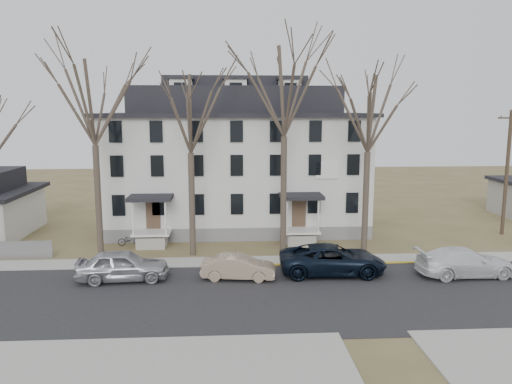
{
  "coord_description": "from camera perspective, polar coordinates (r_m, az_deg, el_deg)",
  "views": [
    {
      "loc": [
        -2.72,
        -22.32,
        9.49
      ],
      "look_at": [
        -0.86,
        9.0,
        4.32
      ],
      "focal_mm": 35.0,
      "sensor_mm": 36.0,
      "label": 1
    }
  ],
  "objects": [
    {
      "name": "tree_mid_left",
      "position": [
        32.2,
        -7.56,
        9.49
      ],
      "size": [
        7.8,
        7.8,
        12.74
      ],
      "color": "#473B31",
      "rests_on": "ground"
    },
    {
      "name": "yellow_curb",
      "position": [
        31.86,
        10.9,
        -8.14
      ],
      "size": [
        14.0,
        0.25,
        0.06
      ],
      "primitive_type": "cube",
      "color": "gold",
      "rests_on": "ground"
    },
    {
      "name": "car_white",
      "position": [
        31.34,
        22.78,
        -7.47
      ],
      "size": [
        5.64,
        2.45,
        1.61
      ],
      "primitive_type": "imported",
      "rotation": [
        0.0,
        0.0,
        1.6
      ],
      "color": "white",
      "rests_on": "ground"
    },
    {
      "name": "ground",
      "position": [
        24.4,
        3.36,
        -13.54
      ],
      "size": [
        120.0,
        120.0,
        0.0
      ],
      "primitive_type": "plane",
      "color": "brown",
      "rests_on": "ground"
    },
    {
      "name": "tree_mid_right",
      "position": [
        33.41,
        12.79,
        9.33
      ],
      "size": [
        7.8,
        7.8,
        12.74
      ],
      "color": "#473B31",
      "rests_on": "ground"
    },
    {
      "name": "tree_far_left",
      "position": [
        33.18,
        -18.16,
        10.38
      ],
      "size": [
        8.4,
        8.4,
        13.72
      ],
      "color": "#473B31",
      "rests_on": "ground"
    },
    {
      "name": "car_silver",
      "position": [
        29.16,
        -15.0,
        -8.17
      ],
      "size": [
        5.21,
        2.4,
        1.73
      ],
      "primitive_type": "imported",
      "rotation": [
        0.0,
        0.0,
        1.64
      ],
      "color": "#ACADB5",
      "rests_on": "ground"
    },
    {
      "name": "utility_pole_far",
      "position": [
        42.31,
        26.75,
        2.14
      ],
      "size": [
        2.0,
        0.28,
        9.5
      ],
      "color": "#3D3023",
      "rests_on": "ground"
    },
    {
      "name": "main_road",
      "position": [
        26.24,
        2.84,
        -11.84
      ],
      "size": [
        120.0,
        10.0,
        0.04
      ],
      "primitive_type": "cube",
      "color": "#27272A",
      "rests_on": "ground"
    },
    {
      "name": "car_navy",
      "position": [
        29.61,
        8.74,
        -7.7
      ],
      "size": [
        6.24,
        3.02,
        1.71
      ],
      "primitive_type": "imported",
      "rotation": [
        0.0,
        0.0,
        1.54
      ],
      "color": "black",
      "rests_on": "ground"
    },
    {
      "name": "tree_center",
      "position": [
        32.37,
        3.28,
        12.18
      ],
      "size": [
        9.0,
        9.0,
        14.7
      ],
      "color": "#473B31",
      "rests_on": "ground"
    },
    {
      "name": "near_sidewalk_left",
      "position": [
        20.44,
        -19.0,
        -18.84
      ],
      "size": [
        20.0,
        5.0,
        0.08
      ],
      "primitive_type": "cube",
      "color": "#A09F97",
      "rests_on": "ground"
    },
    {
      "name": "bicycle_left",
      "position": [
        36.36,
        -14.25,
        -5.36
      ],
      "size": [
        1.68,
        0.79,
        0.85
      ],
      "primitive_type": "imported",
      "rotation": [
        0.0,
        0.0,
        1.71
      ],
      "color": "black",
      "rests_on": "ground"
    },
    {
      "name": "car_tan",
      "position": [
        28.49,
        -2.03,
        -8.63
      ],
      "size": [
        4.32,
        1.95,
        1.38
      ],
      "primitive_type": "imported",
      "rotation": [
        0.0,
        0.0,
        1.45
      ],
      "color": "tan",
      "rests_on": "ground"
    },
    {
      "name": "boarding_house",
      "position": [
        40.49,
        -2.37,
        3.53
      ],
      "size": [
        20.8,
        12.36,
        12.05
      ],
      "color": "slate",
      "rests_on": "ground"
    },
    {
      "name": "far_sidewalk",
      "position": [
        31.88,
        1.67,
        -7.95
      ],
      "size": [
        120.0,
        2.0,
        0.08
      ],
      "primitive_type": "cube",
      "color": "#A09F97",
      "rests_on": "ground"
    }
  ]
}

